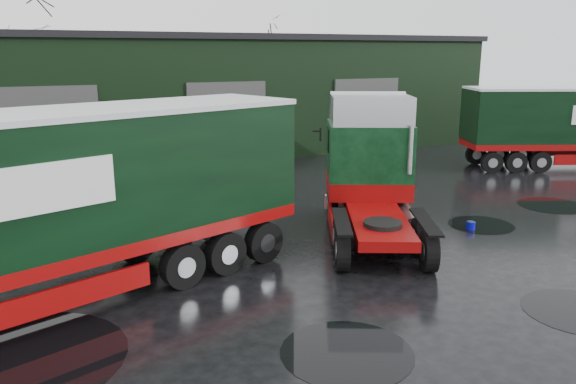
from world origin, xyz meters
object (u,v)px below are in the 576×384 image
at_px(warehouse, 193,92).
at_px(tree_back_b, 257,73).
at_px(trailer_left, 7,218).
at_px(hero_tractor, 376,172).
at_px(wash_bucket, 471,226).
at_px(tree_back_a, 36,62).

relative_size(warehouse, tree_back_b, 4.32).
xyz_separation_m(warehouse, tree_back_b, (8.00, 10.00, 0.59)).
bearing_deg(trailer_left, hero_tractor, -102.73).
height_order(warehouse, hero_tractor, warehouse).
bearing_deg(hero_tractor, warehouse, 116.02).
bearing_deg(trailer_left, tree_back_b, -48.45).
xyz_separation_m(trailer_left, wash_bucket, (12.83, 0.52, -2.01)).
bearing_deg(wash_bucket, tree_back_b, 81.00).
bearing_deg(wash_bucket, tree_back_a, 111.02).
height_order(hero_tractor, wash_bucket, hero_tractor).
relative_size(trailer_left, tree_back_a, 1.45).
bearing_deg(tree_back_b, warehouse, -128.66).
relative_size(hero_tractor, tree_back_a, 0.71).
distance_m(hero_tractor, tree_back_b, 30.23).
height_order(warehouse, wash_bucket, warehouse).
height_order(trailer_left, tree_back_b, tree_back_b).
xyz_separation_m(trailer_left, tree_back_b, (17.50, 30.00, 1.61)).
xyz_separation_m(trailer_left, tree_back_a, (1.50, 30.00, 2.61)).
xyz_separation_m(wash_bucket, tree_back_b, (4.67, 29.48, 3.62)).
bearing_deg(tree_back_b, tree_back_a, 180.00).
height_order(warehouse, tree_back_b, tree_back_b).
bearing_deg(trailer_left, wash_bucket, -105.89).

